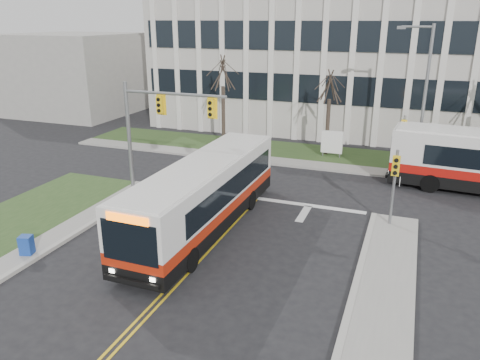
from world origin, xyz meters
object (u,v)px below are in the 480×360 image
object	(u,v)px
directory_sign	(332,142)
newspaper_box_blue	(27,246)
streetlight	(422,92)
bus_main	(204,197)

from	to	relation	value
directory_sign	newspaper_box_blue	bearing A→B (deg)	-116.03
streetlight	newspaper_box_blue	distance (m)	23.60
streetlight	directory_sign	distance (m)	6.96
bus_main	directory_sign	bearing A→B (deg)	76.54
streetlight	directory_sign	size ratio (longest dim) A/B	4.60
directory_sign	newspaper_box_blue	distance (m)	21.20
newspaper_box_blue	directory_sign	bearing A→B (deg)	46.77
directory_sign	bus_main	world-z (taller)	bus_main
directory_sign	bus_main	distance (m)	14.31
streetlight	bus_main	size ratio (longest dim) A/B	0.76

